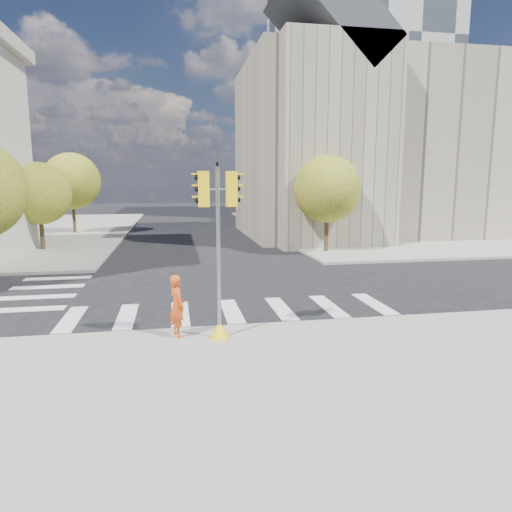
{
  "coord_description": "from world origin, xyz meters",
  "views": [
    {
      "loc": [
        -2.03,
        -17.54,
        4.56
      ],
      "look_at": [
        0.63,
        -2.85,
        2.1
      ],
      "focal_mm": 32.0,
      "sensor_mm": 36.0,
      "label": 1
    }
  ],
  "objects": [
    {
      "name": "lamp_far",
      "position": [
        8.0,
        28.0,
        4.58
      ],
      "size": [
        0.35,
        0.18,
        8.11
      ],
      "color": "black",
      "rests_on": "sidewalk_far_right"
    },
    {
      "name": "sidewalk_near",
      "position": [
        0.0,
        -11.0,
        0.07
      ],
      "size": [
        30.0,
        14.0,
        0.15
      ],
      "primitive_type": "cube",
      "color": "gray",
      "rests_on": "ground"
    },
    {
      "name": "civic_building",
      "position": [
        15.59,
        19.12,
        7.26
      ],
      "size": [
        26.0,
        16.0,
        19.39
      ],
      "color": "#A0937F",
      "rests_on": "ground"
    },
    {
      "name": "ground",
      "position": [
        0.0,
        0.0,
        0.0
      ],
      "size": [
        160.0,
        160.0,
        0.0
      ],
      "primitive_type": "plane",
      "color": "black",
      "rests_on": "ground"
    },
    {
      "name": "lamp_near",
      "position": [
        8.0,
        14.0,
        4.58
      ],
      "size": [
        0.35,
        0.18,
        8.11
      ],
      "color": "black",
      "rests_on": "sidewalk_far_right"
    },
    {
      "name": "tree_re_near",
      "position": [
        7.5,
        10.0,
        4.05
      ],
      "size": [
        4.2,
        4.2,
        6.16
      ],
      "color": "#382616",
      "rests_on": "ground"
    },
    {
      "name": "photographer",
      "position": [
        -2.0,
        -4.75,
        1.05
      ],
      "size": [
        0.64,
        0.77,
        1.8
      ],
      "primitive_type": "imported",
      "rotation": [
        0.0,
        0.0,
        1.93
      ],
      "color": "#CF4913",
      "rests_on": "sidewalk_near"
    },
    {
      "name": "tree_re_far",
      "position": [
        7.5,
        34.0,
        3.87
      ],
      "size": [
        4.0,
        4.0,
        5.88
      ],
      "color": "#382616",
      "rests_on": "ground"
    },
    {
      "name": "tree_lw_far",
      "position": [
        -10.5,
        24.0,
        4.54
      ],
      "size": [
        4.8,
        4.8,
        6.95
      ],
      "color": "#382616",
      "rests_on": "ground"
    },
    {
      "name": "sidewalk_far_right",
      "position": [
        20.0,
        26.0,
        0.07
      ],
      "size": [
        28.0,
        40.0,
        0.15
      ],
      "primitive_type": "cube",
      "color": "gray",
      "rests_on": "ground"
    },
    {
      "name": "office_tower",
      "position": [
        22.0,
        42.0,
        15.0
      ],
      "size": [
        20.0,
        18.0,
        30.0
      ],
      "primitive_type": "cube",
      "color": "#9EA0A3",
      "rests_on": "ground"
    },
    {
      "name": "traffic_signal",
      "position": [
        -0.83,
        -5.12,
        2.25
      ],
      "size": [
        1.06,
        0.56,
        4.91
      ],
      "rotation": [
        0.0,
        0.0,
        0.02
      ],
      "color": "yellow",
      "rests_on": "sidewalk_near"
    },
    {
      "name": "tree_re_mid",
      "position": [
        7.5,
        22.0,
        4.35
      ],
      "size": [
        4.6,
        4.6,
        6.66
      ],
      "color": "#382616",
      "rests_on": "ground"
    },
    {
      "name": "tree_lw_mid",
      "position": [
        -10.5,
        14.0,
        3.76
      ],
      "size": [
        4.0,
        4.0,
        5.77
      ],
      "color": "#382616",
      "rests_on": "ground"
    }
  ]
}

